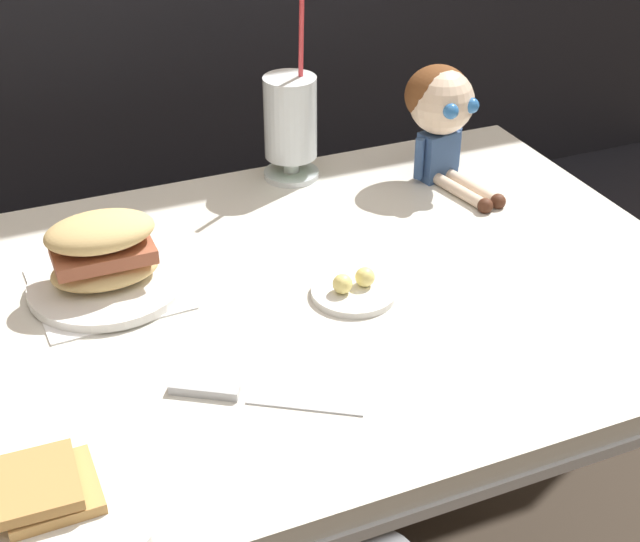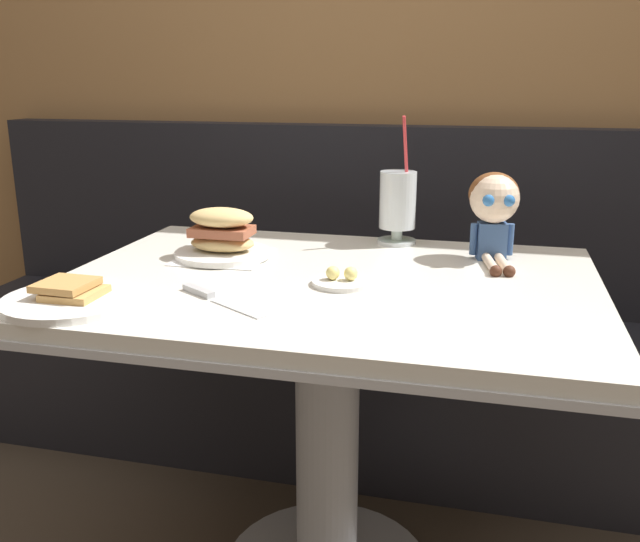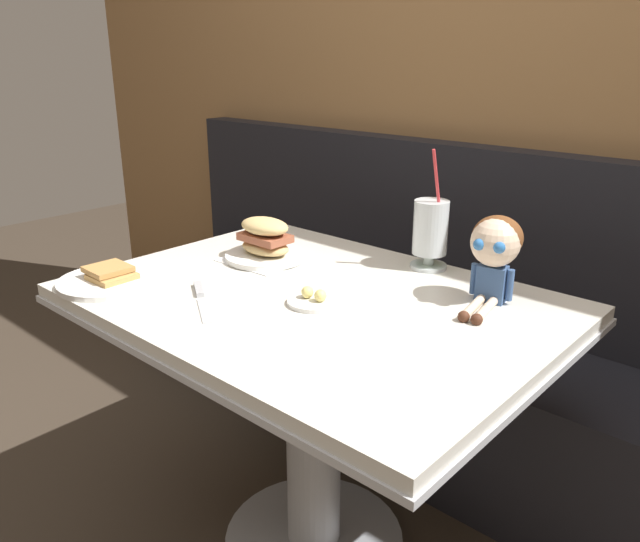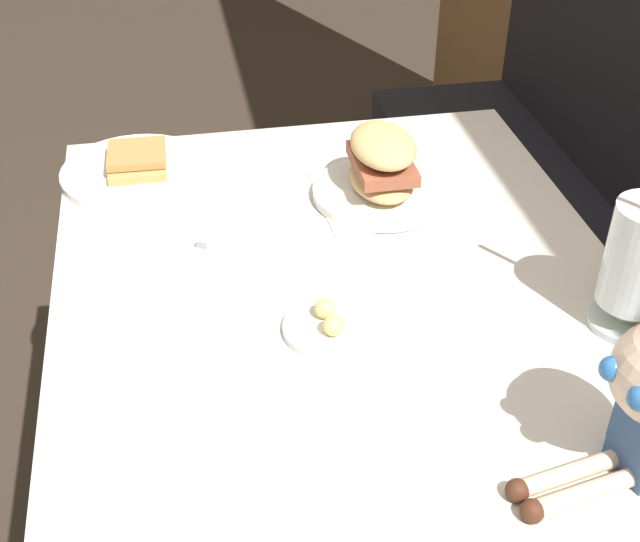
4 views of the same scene
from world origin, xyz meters
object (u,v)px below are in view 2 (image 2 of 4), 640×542
(sandwich_plate, at_px, (222,238))
(butter_knife, at_px, (209,296))
(toast_plate, at_px, (71,298))
(milkshake_glass, at_px, (398,203))
(butter_saucer, at_px, (342,280))
(seated_doll, at_px, (494,203))

(sandwich_plate, distance_m, butter_knife, 0.31)
(toast_plate, distance_m, butter_knife, 0.25)
(sandwich_plate, bearing_deg, toast_plate, -110.37)
(milkshake_glass, xyz_separation_m, butter_knife, (-0.28, -0.53, -0.10))
(milkshake_glass, xyz_separation_m, sandwich_plate, (-0.37, -0.24, -0.06))
(butter_saucer, bearing_deg, sandwich_plate, 154.91)
(butter_saucer, distance_m, butter_knife, 0.27)
(seated_doll, bearing_deg, sandwich_plate, -167.34)
(toast_plate, height_order, sandwich_plate, sandwich_plate)
(toast_plate, bearing_deg, sandwich_plate, 69.63)
(milkshake_glass, relative_size, butter_saucer, 2.62)
(toast_plate, bearing_deg, milkshake_glass, 50.53)
(sandwich_plate, relative_size, seated_doll, 0.97)
(butter_knife, bearing_deg, milkshake_glass, 61.87)
(butter_saucer, relative_size, butter_knife, 0.58)
(milkshake_glass, distance_m, sandwich_plate, 0.44)
(seated_doll, bearing_deg, butter_knife, -140.32)
(butter_saucer, bearing_deg, seated_doll, 44.41)
(toast_plate, xyz_separation_m, milkshake_glass, (0.51, 0.62, 0.09))
(sandwich_plate, height_order, butter_saucer, sandwich_plate)
(toast_plate, bearing_deg, seated_doll, 35.00)
(seated_doll, bearing_deg, butter_saucer, -135.59)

